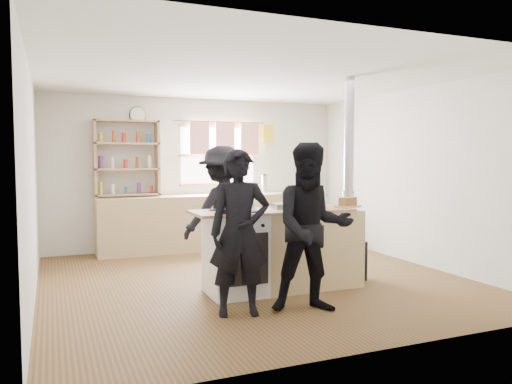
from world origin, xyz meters
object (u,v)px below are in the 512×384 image
(cooking_island, at_px, (284,249))
(person_near_left, at_px, (240,233))
(skillet_greens, at_px, (230,210))
(person_near_right, at_px, (312,228))
(roast_tray, at_px, (288,206))
(thermos, at_px, (264,184))
(flue_heater, at_px, (348,227))
(bread_board, at_px, (348,203))
(person_far, at_px, (223,212))
(stockpot_stove, at_px, (246,202))
(stockpot_counter, at_px, (314,199))

(cooking_island, height_order, person_near_left, person_near_left)
(skillet_greens, distance_m, person_near_right, 0.94)
(roast_tray, bearing_deg, person_near_left, -140.78)
(thermos, xyz_separation_m, person_near_right, (-1.06, -3.63, -0.22))
(thermos, height_order, person_near_right, person_near_right)
(cooking_island, distance_m, roast_tray, 0.50)
(thermos, height_order, person_near_left, person_near_left)
(thermos, xyz_separation_m, flue_heater, (-0.01, -2.64, -0.40))
(flue_heater, bearing_deg, skillet_greens, -170.33)
(bread_board, distance_m, person_far, 1.58)
(roast_tray, bearing_deg, thermos, 71.85)
(bread_board, relative_size, person_near_left, 0.21)
(skillet_greens, bearing_deg, person_near_right, -49.51)
(roast_tray, xyz_separation_m, person_near_left, (-0.85, -0.69, -0.16))
(person_far, bearing_deg, stockpot_stove, 78.69)
(stockpot_stove, bearing_deg, roast_tray, -22.87)
(skillet_greens, xyz_separation_m, person_far, (0.26, 1.01, -0.13))
(flue_heater, distance_m, person_near_left, 1.93)
(cooking_island, bearing_deg, person_near_left, -139.34)
(skillet_greens, height_order, stockpot_counter, stockpot_counter)
(cooking_island, relative_size, bread_board, 5.89)
(roast_tray, height_order, person_near_right, person_near_right)
(cooking_island, bearing_deg, thermos, 70.96)
(bread_board, bearing_deg, cooking_island, 171.37)
(flue_heater, bearing_deg, stockpot_counter, -178.61)
(person_near_right, relative_size, person_far, 1.00)
(roast_tray, height_order, flue_heater, flue_heater)
(cooking_island, height_order, person_near_right, person_near_right)
(stockpot_counter, relative_size, bread_board, 0.85)
(thermos, distance_m, person_far, 2.38)
(thermos, relative_size, person_near_right, 0.19)
(person_far, bearing_deg, bread_board, 125.18)
(thermos, bearing_deg, person_near_right, -106.27)
(thermos, xyz_separation_m, person_far, (-1.40, -1.91, -0.22))
(cooking_island, height_order, stockpot_counter, stockpot_counter)
(stockpot_stove, distance_m, flue_heater, 1.39)
(flue_heater, height_order, person_far, flue_heater)
(roast_tray, relative_size, stockpot_counter, 1.29)
(stockpot_counter, bearing_deg, flue_heater, 1.39)
(cooking_island, bearing_deg, stockpot_stove, 153.79)
(thermos, relative_size, cooking_island, 0.16)
(skillet_greens, distance_m, roast_tray, 0.77)
(roast_tray, relative_size, person_near_left, 0.23)
(stockpot_counter, xyz_separation_m, bread_board, (0.32, -0.24, -0.04))
(flue_heater, height_order, person_near_right, flue_heater)
(roast_tray, bearing_deg, person_near_right, -100.03)
(cooking_island, xyz_separation_m, roast_tray, (0.05, 0.01, 0.50))
(roast_tray, bearing_deg, skillet_greens, -168.15)
(thermos, xyz_separation_m, stockpot_stove, (-1.35, -2.58, -0.04))
(person_near_right, bearing_deg, person_near_left, -178.10)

